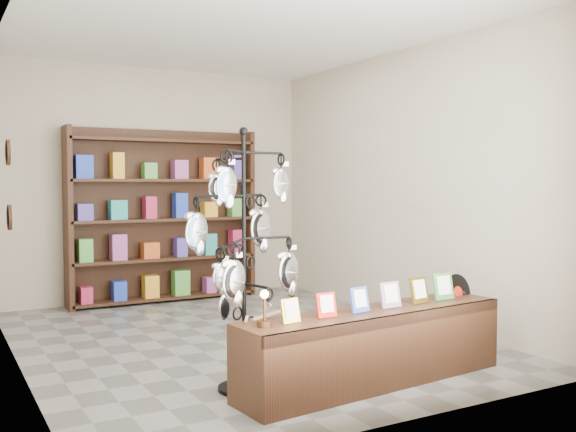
% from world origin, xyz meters
% --- Properties ---
extents(ground, '(5.00, 5.00, 0.00)m').
position_xyz_m(ground, '(0.00, 0.00, 0.00)').
color(ground, slate).
rests_on(ground, ground).
extents(room_envelope, '(5.00, 5.00, 5.00)m').
position_xyz_m(room_envelope, '(0.00, 0.00, 1.85)').
color(room_envelope, '#B5AA91').
rests_on(room_envelope, ground).
extents(display_tree, '(1.06, 1.06, 1.92)m').
position_xyz_m(display_tree, '(-0.63, -1.43, 1.11)').
color(display_tree, black).
rests_on(display_tree, ground).
extents(front_shelf, '(2.33, 0.69, 0.81)m').
position_xyz_m(front_shelf, '(0.30, -1.78, 0.28)').
color(front_shelf, black).
rests_on(front_shelf, ground).
extents(back_shelving, '(2.42, 0.36, 2.20)m').
position_xyz_m(back_shelving, '(0.00, 2.30, 1.03)').
color(back_shelving, black).
rests_on(back_shelving, ground).
extents(wall_clocks, '(0.03, 0.24, 0.84)m').
position_xyz_m(wall_clocks, '(-1.97, 0.80, 1.50)').
color(wall_clocks, black).
rests_on(wall_clocks, ground).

